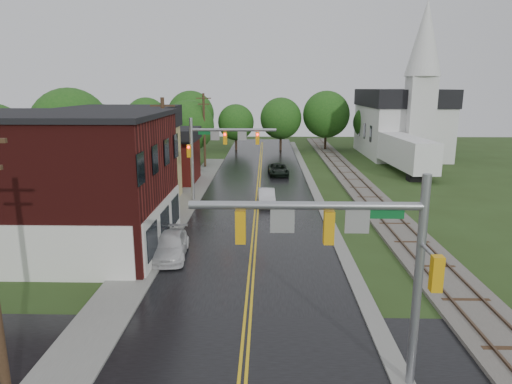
{
  "coord_description": "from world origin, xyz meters",
  "views": [
    {
      "loc": [
        0.78,
        -11.52,
        9.75
      ],
      "look_at": [
        0.16,
        15.47,
        3.5
      ],
      "focal_mm": 32.0,
      "sensor_mm": 36.0,
      "label": 1
    }
  ],
  "objects_px": {
    "brick_building": "(46,182)",
    "tree_left_c": "(137,134)",
    "suv_dark": "(278,170)",
    "sedan_silver": "(266,197)",
    "traffic_signal_near": "(352,244)",
    "tree_left_b": "(72,130)",
    "tree_left_e": "(190,127)",
    "church": "(403,115)",
    "semi_trailer": "(406,152)",
    "traffic_signal_far": "(216,144)",
    "utility_pole_b": "(165,156)",
    "utility_pole_c": "(204,129)",
    "pickup_white": "(171,246)"
  },
  "relations": [
    {
      "from": "brick_building",
      "to": "utility_pole_c",
      "type": "height_order",
      "value": "utility_pole_c"
    },
    {
      "from": "sedan_silver",
      "to": "semi_trailer",
      "type": "relative_size",
      "value": 0.29
    },
    {
      "from": "tree_left_c",
      "to": "pickup_white",
      "type": "xyz_separation_m",
      "value": [
        9.05,
        -26.32,
        -3.84
      ]
    },
    {
      "from": "traffic_signal_near",
      "to": "tree_left_b",
      "type": "bearing_deg",
      "value": 125.49
    },
    {
      "from": "traffic_signal_near",
      "to": "pickup_white",
      "type": "xyz_separation_m",
      "value": [
        -8.27,
        11.58,
        -4.29
      ]
    },
    {
      "from": "traffic_signal_near",
      "to": "utility_pole_b",
      "type": "xyz_separation_m",
      "value": [
        -10.27,
        20.0,
        -0.25
      ]
    },
    {
      "from": "brick_building",
      "to": "tree_left_c",
      "type": "xyz_separation_m",
      "value": [
        -1.36,
        24.9,
        0.36
      ]
    },
    {
      "from": "brick_building",
      "to": "church",
      "type": "xyz_separation_m",
      "value": [
        32.48,
        38.74,
        1.68
      ]
    },
    {
      "from": "sedan_silver",
      "to": "tree_left_c",
      "type": "bearing_deg",
      "value": 133.9
    },
    {
      "from": "utility_pole_c",
      "to": "pickup_white",
      "type": "height_order",
      "value": "utility_pole_c"
    },
    {
      "from": "tree_left_c",
      "to": "traffic_signal_near",
      "type": "bearing_deg",
      "value": -65.44
    },
    {
      "from": "utility_pole_c",
      "to": "suv_dark",
      "type": "height_order",
      "value": "utility_pole_c"
    },
    {
      "from": "traffic_signal_near",
      "to": "church",
      "type": "bearing_deg",
      "value": 72.28
    },
    {
      "from": "sedan_silver",
      "to": "semi_trailer",
      "type": "distance_m",
      "value": 22.08
    },
    {
      "from": "traffic_signal_near",
      "to": "tree_left_c",
      "type": "distance_m",
      "value": 41.67
    },
    {
      "from": "utility_pole_c",
      "to": "suv_dark",
      "type": "bearing_deg",
      "value": -29.08
    },
    {
      "from": "semi_trailer",
      "to": "tree_left_b",
      "type": "bearing_deg",
      "value": -165.15
    },
    {
      "from": "tree_left_b",
      "to": "sedan_silver",
      "type": "xyz_separation_m",
      "value": [
        18.65,
        -5.87,
        -5.07
      ]
    },
    {
      "from": "church",
      "to": "semi_trailer",
      "type": "bearing_deg",
      "value": -104.06
    },
    {
      "from": "utility_pole_b",
      "to": "sedan_silver",
      "type": "relative_size",
      "value": 2.28
    },
    {
      "from": "traffic_signal_near",
      "to": "tree_left_e",
      "type": "distance_m",
      "value": 45.59
    },
    {
      "from": "traffic_signal_far",
      "to": "utility_pole_c",
      "type": "xyz_separation_m",
      "value": [
        -3.33,
        17.0,
        -0.25
      ]
    },
    {
      "from": "semi_trailer",
      "to": "brick_building",
      "type": "bearing_deg",
      "value": -138.33
    },
    {
      "from": "brick_building",
      "to": "utility_pole_c",
      "type": "relative_size",
      "value": 1.59
    },
    {
      "from": "church",
      "to": "tree_left_b",
      "type": "xyz_separation_m",
      "value": [
        -37.85,
        -21.84,
        -0.12
      ]
    },
    {
      "from": "traffic_signal_far",
      "to": "utility_pole_b",
      "type": "xyz_separation_m",
      "value": [
        -3.33,
        -5.0,
        -0.25
      ]
    },
    {
      "from": "brick_building",
      "to": "semi_trailer",
      "type": "bearing_deg",
      "value": 41.67
    },
    {
      "from": "church",
      "to": "pickup_white",
      "type": "bearing_deg",
      "value": -121.7
    },
    {
      "from": "pickup_white",
      "to": "tree_left_e",
      "type": "bearing_deg",
      "value": 92.82
    },
    {
      "from": "semi_trailer",
      "to": "church",
      "type": "bearing_deg",
      "value": 75.94
    },
    {
      "from": "traffic_signal_far",
      "to": "suv_dark",
      "type": "distance_m",
      "value": 13.96
    },
    {
      "from": "brick_building",
      "to": "suv_dark",
      "type": "height_order",
      "value": "brick_building"
    },
    {
      "from": "utility_pole_c",
      "to": "pickup_white",
      "type": "relative_size",
      "value": 1.93
    },
    {
      "from": "suv_dark",
      "to": "traffic_signal_near",
      "type": "bearing_deg",
      "value": -91.91
    },
    {
      "from": "sedan_silver",
      "to": "tree_left_e",
      "type": "bearing_deg",
      "value": 113.24
    },
    {
      "from": "tree_left_c",
      "to": "tree_left_e",
      "type": "distance_m",
      "value": 7.82
    },
    {
      "from": "traffic_signal_near",
      "to": "pickup_white",
      "type": "bearing_deg",
      "value": 125.55
    },
    {
      "from": "brick_building",
      "to": "traffic_signal_far",
      "type": "relative_size",
      "value": 1.95
    },
    {
      "from": "utility_pole_c",
      "to": "tree_left_b",
      "type": "height_order",
      "value": "tree_left_b"
    },
    {
      "from": "tree_left_b",
      "to": "semi_trailer",
      "type": "relative_size",
      "value": 0.71
    },
    {
      "from": "traffic_signal_near",
      "to": "brick_building",
      "type": "bearing_deg",
      "value": 140.83
    },
    {
      "from": "suv_dark",
      "to": "sedan_silver",
      "type": "xyz_separation_m",
      "value": [
        -1.31,
        -13.02,
        0.01
      ]
    },
    {
      "from": "utility_pole_c",
      "to": "sedan_silver",
      "type": "relative_size",
      "value": 2.28
    },
    {
      "from": "traffic_signal_near",
      "to": "tree_left_e",
      "type": "bearing_deg",
      "value": 105.68
    },
    {
      "from": "utility_pole_b",
      "to": "suv_dark",
      "type": "distance_m",
      "value": 19.66
    },
    {
      "from": "utility_pole_b",
      "to": "pickup_white",
      "type": "xyz_separation_m",
      "value": [
        2.0,
        -8.42,
        -4.04
      ]
    },
    {
      "from": "sedan_silver",
      "to": "traffic_signal_far",
      "type": "bearing_deg",
      "value": 164.47
    },
    {
      "from": "semi_trailer",
      "to": "suv_dark",
      "type": "bearing_deg",
      "value": -172.06
    },
    {
      "from": "brick_building",
      "to": "tree_left_c",
      "type": "relative_size",
      "value": 1.87
    },
    {
      "from": "brick_building",
      "to": "tree_left_e",
      "type": "relative_size",
      "value": 1.75
    }
  ]
}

